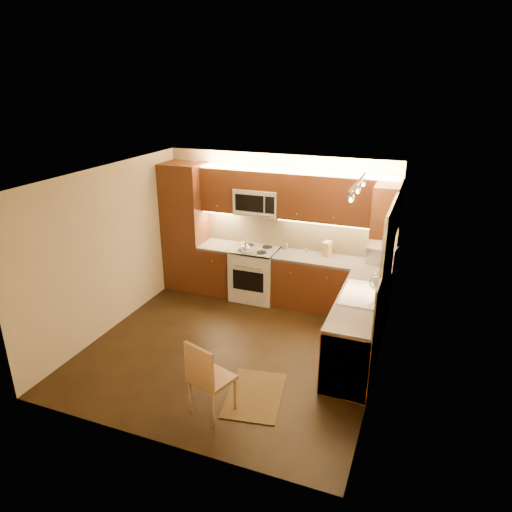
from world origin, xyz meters
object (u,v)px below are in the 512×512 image
at_px(stove, 255,273).
at_px(microwave, 258,202).
at_px(knife_block, 327,248).
at_px(soap_bottle, 377,276).
at_px(kettle, 246,247).
at_px(dining_chair, 212,377).
at_px(toaster_oven, 382,255).
at_px(sink, 362,290).

relative_size(stove, microwave, 1.21).
bearing_deg(microwave, knife_block, 2.37).
height_order(stove, soap_bottle, soap_bottle).
xyz_separation_m(stove, kettle, (-0.08, -0.21, 0.55)).
distance_m(knife_block, dining_chair, 3.30).
relative_size(microwave, kettle, 4.00).
bearing_deg(kettle, soap_bottle, -20.08).
relative_size(stove, toaster_oven, 2.12).
bearing_deg(dining_chair, knife_block, 98.28).
distance_m(sink, kettle, 2.27).
xyz_separation_m(soap_bottle, dining_chair, (-1.49, -2.38, -0.52)).
bearing_deg(microwave, toaster_oven, 1.28).
distance_m(toaster_oven, dining_chair, 3.56).
relative_size(toaster_oven, dining_chair, 0.46).
xyz_separation_m(microwave, soap_bottle, (2.13, -0.77, -0.72)).
bearing_deg(soap_bottle, dining_chair, -126.01).
height_order(toaster_oven, dining_chair, toaster_oven).
bearing_deg(stove, knife_block, 8.69).
xyz_separation_m(kettle, soap_bottle, (2.21, -0.42, -0.02)).
height_order(stove, microwave, microwave).
height_order(microwave, dining_chair, microwave).
bearing_deg(microwave, sink, -32.21).
bearing_deg(toaster_oven, dining_chair, -106.55).
bearing_deg(dining_chair, microwave, 119.90).
bearing_deg(knife_block, stove, -160.61).
bearing_deg(kettle, sink, -33.05).
xyz_separation_m(sink, dining_chair, (-1.36, -1.89, -0.50)).
bearing_deg(dining_chair, kettle, 122.80).
distance_m(microwave, knife_block, 1.40).
distance_m(stove, knife_block, 1.35).
relative_size(stove, knife_block, 3.81).
height_order(sink, toaster_oven, toaster_oven).
height_order(kettle, soap_bottle, kettle).
relative_size(sink, dining_chair, 0.90).
bearing_deg(knife_block, kettle, -152.25).
relative_size(toaster_oven, knife_block, 1.80).
xyz_separation_m(microwave, dining_chair, (0.64, -3.15, -1.24)).
bearing_deg(knife_block, soap_bottle, -30.89).
xyz_separation_m(microwave, toaster_oven, (2.10, 0.05, -0.69)).
distance_m(sink, toaster_oven, 1.31).
distance_m(microwave, sink, 2.48).
distance_m(stove, toaster_oven, 2.18).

